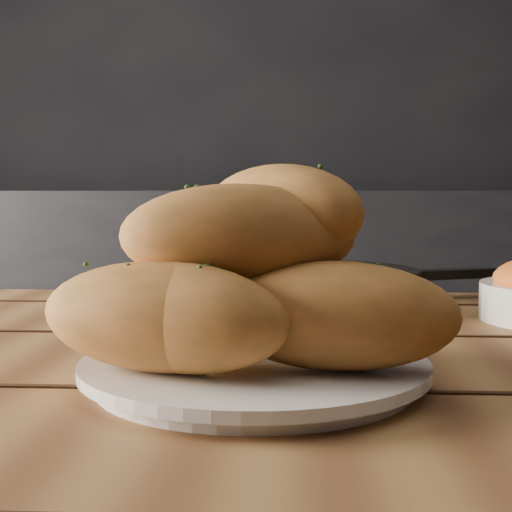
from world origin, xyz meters
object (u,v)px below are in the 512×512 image
(table, at_px, (365,479))
(bread_rolls, at_px, (239,282))
(plate, at_px, (254,371))
(skillet, at_px, (314,286))

(table, relative_size, bread_rolls, 5.11)
(plate, distance_m, bread_rolls, 0.06)
(plate, relative_size, skillet, 0.65)
(skillet, bearing_deg, plate, -97.78)
(table, xyz_separation_m, plate, (-0.09, -0.08, 0.11))
(table, height_order, plate, plate)
(bread_rolls, bearing_deg, table, 41.31)
(plate, bearing_deg, bread_rolls, -160.11)
(table, xyz_separation_m, skillet, (-0.04, 0.29, 0.12))
(table, height_order, bread_rolls, bread_rolls)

